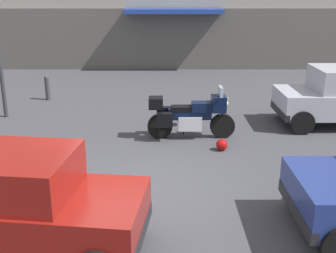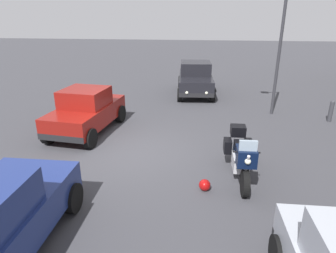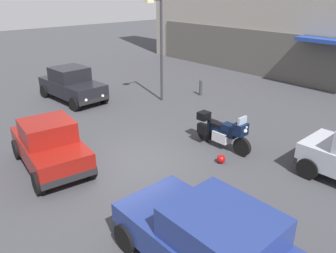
# 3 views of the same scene
# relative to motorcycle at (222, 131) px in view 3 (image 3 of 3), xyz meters

# --- Properties ---
(ground_plane) EXTENTS (80.00, 80.00, 0.00)m
(ground_plane) POSITION_rel_motorcycle_xyz_m (-1.20, -3.16, -0.62)
(ground_plane) COLOR #38383D
(motorcycle) EXTENTS (2.26, 0.77, 1.36)m
(motorcycle) POSITION_rel_motorcycle_xyz_m (0.00, 0.00, 0.00)
(motorcycle) COLOR black
(motorcycle) RESTS_ON ground
(helmet) EXTENTS (0.28, 0.28, 0.28)m
(helmet) POSITION_rel_motorcycle_xyz_m (0.74, -0.90, -0.48)
(helmet) COLOR #990C0C
(helmet) RESTS_ON ground
(car_hatchback_near) EXTENTS (3.96, 2.01, 1.64)m
(car_hatchback_near) POSITION_rel_motorcycle_xyz_m (-8.40, -1.43, 0.19)
(car_hatchback_near) COLOR black
(car_hatchback_near) RESTS_ON ground
(car_sedan_far) EXTENTS (4.59, 1.93, 1.56)m
(car_sedan_far) POSITION_rel_motorcycle_xyz_m (3.69, -4.51, 0.16)
(car_sedan_far) COLOR navy
(car_sedan_far) RESTS_ON ground
(car_compact_side) EXTENTS (3.60, 2.06, 1.56)m
(car_compact_side) POSITION_rel_motorcycle_xyz_m (-2.60, -5.06, 0.15)
(car_compact_side) COLOR maroon
(car_compact_side) RESTS_ON ground
(streetlamp_curbside) EXTENTS (0.28, 0.94, 4.83)m
(streetlamp_curbside) POSITION_rel_motorcycle_xyz_m (-5.45, 1.75, 2.32)
(streetlamp_curbside) COLOR #2D2D33
(streetlamp_curbside) RESTS_ON ground
(bollard_curbside) EXTENTS (0.16, 0.16, 0.86)m
(bollard_curbside) POSITION_rel_motorcycle_xyz_m (-4.72, 3.94, -0.17)
(bollard_curbside) COLOR #333338
(bollard_curbside) RESTS_ON ground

